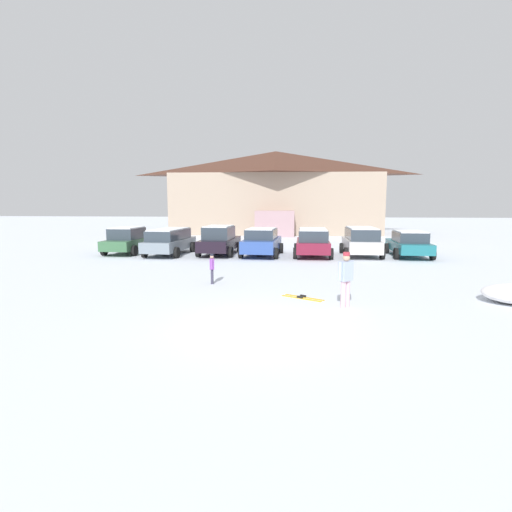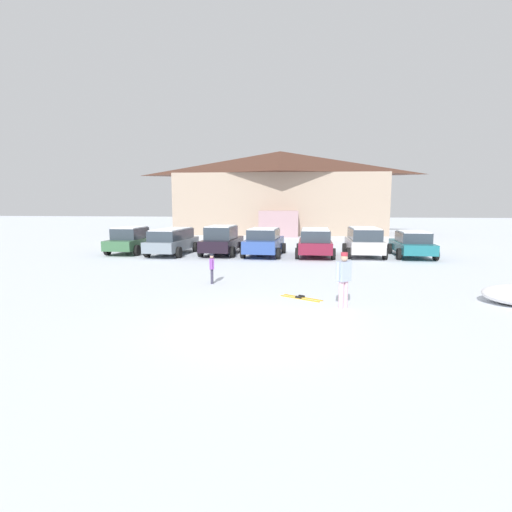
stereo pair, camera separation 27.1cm
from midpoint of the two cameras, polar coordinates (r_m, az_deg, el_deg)
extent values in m
plane|color=silver|center=(10.22, 0.85, -10.07)|extent=(160.00, 160.00, 0.00)
cube|color=tan|center=(42.15, 3.62, 7.40)|extent=(20.92, 9.04, 5.98)
pyramid|color=#4C2B1F|center=(42.35, 3.67, 13.09)|extent=(21.54, 9.66, 2.42)
cube|color=#AB878E|center=(37.17, 3.45, 4.62)|extent=(3.67, 1.94, 2.40)
cube|color=#376440|center=(26.18, -16.99, 1.79)|extent=(1.81, 4.45, 0.59)
cube|color=#2D3842|center=(25.92, -17.25, 3.12)|extent=(1.57, 2.33, 0.66)
cube|color=white|center=(25.90, -17.28, 3.91)|extent=(1.46, 2.21, 0.06)
cylinder|color=black|center=(27.83, -17.54, 1.49)|extent=(0.23, 0.64, 0.64)
cylinder|color=black|center=(27.08, -13.96, 1.46)|extent=(0.23, 0.64, 0.64)
cylinder|color=black|center=(25.40, -20.18, 0.82)|extent=(0.23, 0.64, 0.64)
cylinder|color=black|center=(24.58, -16.33, 0.77)|extent=(0.23, 0.64, 0.64)
cube|color=gray|center=(24.67, -11.53, 1.66)|extent=(2.04, 4.84, 0.61)
cube|color=#2D3842|center=(24.53, -11.65, 3.03)|extent=(1.76, 3.69, 0.59)
cube|color=white|center=(24.51, -11.67, 3.79)|extent=(1.65, 3.51, 0.06)
cylinder|color=black|center=(26.42, -12.28, 1.36)|extent=(0.26, 0.65, 0.64)
cylinder|color=black|center=(25.75, -8.33, 1.30)|extent=(0.26, 0.65, 0.64)
cylinder|color=black|center=(23.74, -14.97, 0.59)|extent=(0.26, 0.65, 0.64)
cylinder|color=black|center=(22.99, -10.64, 0.50)|extent=(0.26, 0.65, 0.64)
cube|color=black|center=(24.33, -4.52, 1.76)|extent=(1.95, 4.53, 0.65)
cube|color=#2D3842|center=(24.06, -4.67, 3.34)|extent=(1.64, 2.38, 0.73)
cube|color=white|center=(24.03, -4.68, 4.27)|extent=(1.53, 2.26, 0.06)
cylinder|color=black|center=(25.93, -5.82, 1.38)|extent=(0.25, 0.65, 0.64)
cylinder|color=black|center=(25.50, -1.70, 1.31)|extent=(0.25, 0.65, 0.64)
cylinder|color=black|center=(23.29, -7.59, 0.65)|extent=(0.25, 0.65, 0.64)
cylinder|color=black|center=(22.82, -3.03, 0.57)|extent=(0.25, 0.65, 0.64)
cube|color=#2F4D99|center=(23.61, 1.52, 1.66)|extent=(2.13, 4.40, 0.70)
cube|color=#2D3842|center=(23.34, 1.44, 3.15)|extent=(1.78, 2.33, 0.57)
cube|color=white|center=(23.32, 1.44, 3.92)|extent=(1.66, 2.21, 0.06)
cylinder|color=black|center=(25.12, -0.27, 1.22)|extent=(0.26, 0.65, 0.64)
cylinder|color=black|center=(24.82, 4.28, 1.12)|extent=(0.26, 0.65, 0.64)
cylinder|color=black|center=(22.53, -1.53, 0.48)|extent=(0.26, 0.65, 0.64)
cylinder|color=black|center=(22.20, 3.53, 0.37)|extent=(0.26, 0.65, 0.64)
cube|color=maroon|center=(23.51, 8.75, 1.46)|extent=(1.89, 4.04, 0.63)
cube|color=#2D3842|center=(23.37, 8.79, 2.97)|extent=(1.66, 3.08, 0.62)
cube|color=white|center=(23.34, 8.80, 3.81)|extent=(1.54, 2.92, 0.06)
cylinder|color=black|center=(24.78, 6.39, 1.08)|extent=(0.23, 0.64, 0.64)
cylinder|color=black|center=(24.82, 10.97, 1.00)|extent=(0.23, 0.64, 0.64)
cylinder|color=black|center=(22.30, 6.25, 0.37)|extent=(0.23, 0.64, 0.64)
cylinder|color=black|center=(22.35, 11.34, 0.28)|extent=(0.23, 0.64, 0.64)
cube|color=silver|center=(24.17, 15.44, 1.51)|extent=(1.85, 4.10, 0.68)
cube|color=#2D3842|center=(24.03, 15.53, 3.05)|extent=(1.63, 3.12, 0.64)
cube|color=white|center=(24.00, 15.55, 3.88)|extent=(1.51, 2.96, 0.06)
cylinder|color=black|center=(25.33, 12.81, 1.08)|extent=(0.22, 0.64, 0.64)
cylinder|color=black|center=(25.60, 17.19, 1.00)|extent=(0.22, 0.64, 0.64)
cylinder|color=black|center=(22.83, 13.42, 0.37)|extent=(0.22, 0.64, 0.64)
cylinder|color=black|center=(23.13, 18.27, 0.29)|extent=(0.22, 0.64, 0.64)
cube|color=#1E6B76|center=(24.80, 21.64, 1.26)|extent=(1.88, 4.36, 0.56)
cube|color=#2D3842|center=(24.54, 21.82, 2.51)|extent=(1.62, 2.28, 0.57)
cube|color=white|center=(24.52, 21.86, 3.25)|extent=(1.51, 2.16, 0.06)
cylinder|color=black|center=(25.93, 18.85, 1.01)|extent=(0.23, 0.64, 0.64)
cylinder|color=black|center=(26.36, 22.98, 0.92)|extent=(0.23, 0.64, 0.64)
cylinder|color=black|center=(23.32, 20.07, 0.27)|extent=(0.23, 0.64, 0.64)
cylinder|color=black|center=(23.80, 24.62, 0.18)|extent=(0.23, 0.64, 0.64)
cylinder|color=#3C3A4F|center=(15.59, -5.80, -2.86)|extent=(0.10, 0.10, 0.57)
cylinder|color=#3C3A4F|center=(15.47, -5.81, -2.94)|extent=(0.10, 0.10, 0.57)
cube|color=purple|center=(15.45, -5.83, -1.12)|extent=(0.22, 0.31, 0.40)
cylinder|color=purple|center=(15.62, -5.82, -0.98)|extent=(0.08, 0.08, 0.38)
cylinder|color=purple|center=(15.27, -5.85, -1.18)|extent=(0.08, 0.08, 0.38)
sphere|color=tan|center=(15.41, -5.85, -0.10)|extent=(0.15, 0.15, 0.15)
cylinder|color=#1F222F|center=(15.40, -5.85, 0.19)|extent=(0.14, 0.14, 0.07)
cylinder|color=beige|center=(12.23, 13.27, -5.32)|extent=(0.15, 0.15, 0.82)
cylinder|color=beige|center=(12.10, 12.70, -5.44)|extent=(0.15, 0.15, 0.82)
cube|color=#A7B7DB|center=(12.03, 13.08, -2.13)|extent=(0.46, 0.45, 0.58)
cylinder|color=#A7B7DB|center=(12.22, 13.88, -1.94)|extent=(0.11, 0.11, 0.55)
cylinder|color=#A7B7DB|center=(11.84, 12.26, -2.18)|extent=(0.11, 0.11, 0.55)
sphere|color=tan|center=(11.97, 13.14, -0.27)|extent=(0.21, 0.21, 0.21)
cylinder|color=#B02D3B|center=(11.96, 13.15, 0.27)|extent=(0.20, 0.20, 0.10)
cube|color=gold|center=(13.30, 7.30, -5.91)|extent=(1.30, 0.82, 0.02)
cube|color=black|center=(13.32, 7.11, -5.71)|extent=(0.21, 0.17, 0.06)
cube|color=gold|center=(13.14, 6.86, -6.07)|extent=(1.30, 0.82, 0.02)
cube|color=black|center=(13.15, 6.67, -5.87)|extent=(0.21, 0.17, 0.06)
camera|label=1|loc=(0.14, -89.51, 0.07)|focal=28.00mm
camera|label=2|loc=(0.14, 90.49, -0.07)|focal=28.00mm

